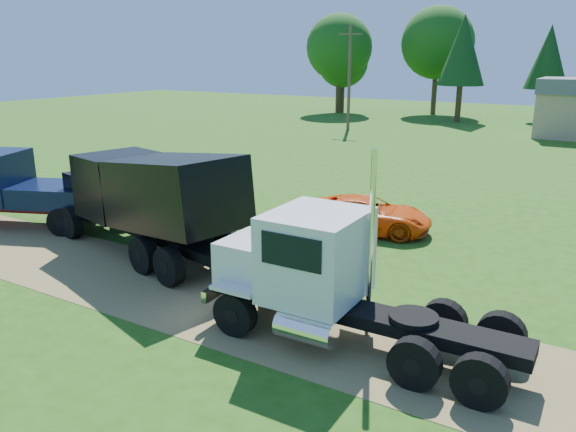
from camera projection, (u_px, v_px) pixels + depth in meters
The scene contains 8 objects.
ground at pixel (262, 314), 14.65m from camera, with size 140.00×140.00×0.00m, color #254D10.
dirt_track at pixel (262, 314), 14.65m from camera, with size 120.00×4.20×0.01m, color olive.
white_semi_tractor at pixel (319, 275), 13.19m from camera, with size 7.52×2.71×4.53m.
black_dump_truck at pixel (149, 196), 18.53m from camera, with size 8.75×4.41×3.71m.
navy_truck at pixel (12, 188), 21.94m from camera, with size 6.81×4.52×2.92m.
orange_pickup at pixel (367, 214), 21.33m from camera, with size 2.22×4.82×1.34m, color #EE530B.
spectator_b at pixel (358, 236), 17.99m from camera, with size 0.90×0.70×1.85m, color #999999.
tree_row at pixel (553, 52), 53.86m from camera, with size 57.63×12.32×11.70m.
Camera 1 is at (7.48, -11.09, 6.53)m, focal length 35.00 mm.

